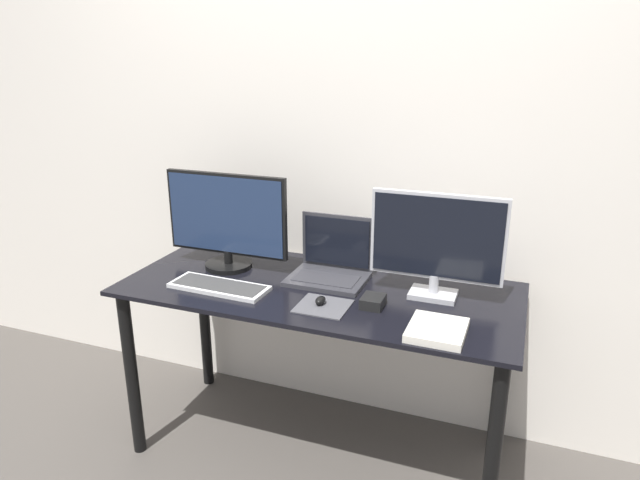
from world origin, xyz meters
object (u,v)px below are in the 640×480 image
monitor_left (227,221)px  monitor_right (437,242)px  laptop (331,263)px  book (437,330)px  mouse (320,300)px  power_brick (373,302)px  keyboard (219,287)px

monitor_left → monitor_right: monitor_left is taller
monitor_right → laptop: (-0.43, 0.05, -0.16)m
book → laptop: bearing=145.2°
laptop → book: laptop is taller
mouse → power_brick: 0.19m
monitor_left → power_brick: size_ratio=5.68×
monitor_right → power_brick: monitor_right is taller
monitor_right → mouse: size_ratio=8.75×
monitor_left → book: monitor_left is taller
monitor_left → book: size_ratio=2.63×
laptop → book: size_ratio=1.49×
laptop → keyboard: laptop is taller
laptop → keyboard: size_ratio=0.78×
laptop → book: bearing=-34.8°
laptop → monitor_left: bearing=-174.1°
laptop → keyboard: bearing=-144.1°
monitor_right → monitor_left: bearing=-180.0°
monitor_left → laptop: monitor_left is taller
laptop → book: 0.61m
monitor_right → book: monitor_right is taller
laptop → mouse: laptop is taller
monitor_right → mouse: 0.48m
monitor_right → keyboard: size_ratio=1.24×
laptop → book: (0.50, -0.35, -0.05)m
monitor_left → laptop: 0.48m
keyboard → book: size_ratio=1.92×
keyboard → book: 0.87m
monitor_left → power_brick: monitor_left is taller
monitor_left → mouse: (0.51, -0.23, -0.19)m
monitor_right → book: size_ratio=2.38×
monitor_right → book: bearing=-77.6°
monitor_right → mouse: (-0.38, -0.23, -0.20)m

